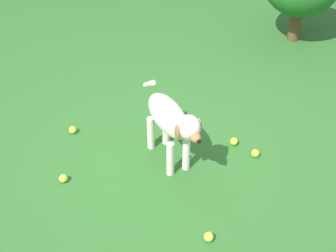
# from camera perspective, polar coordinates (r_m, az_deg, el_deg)

# --- Properties ---
(ground) EXTENTS (14.00, 14.00, 0.00)m
(ground) POSITION_cam_1_polar(r_m,az_deg,el_deg) (3.74, -0.73, -3.86)
(ground) COLOR #2D6026
(dog) EXTENTS (0.65, 0.70, 0.61)m
(dog) POSITION_cam_1_polar(r_m,az_deg,el_deg) (3.44, 0.39, 0.72)
(dog) COLOR silver
(dog) RESTS_ON ground
(tennis_ball_0) EXTENTS (0.07, 0.07, 0.07)m
(tennis_ball_0) POSITION_cam_1_polar(r_m,az_deg,el_deg) (4.05, -11.65, -0.47)
(tennis_ball_0) COLOR #CAE533
(tennis_ball_0) RESTS_ON ground
(tennis_ball_1) EXTENTS (0.07, 0.07, 0.07)m
(tennis_ball_1) POSITION_cam_1_polar(r_m,az_deg,el_deg) (3.59, -12.76, -6.31)
(tennis_ball_1) COLOR #C3E539
(tennis_ball_1) RESTS_ON ground
(tennis_ball_2) EXTENTS (0.07, 0.07, 0.07)m
(tennis_ball_2) POSITION_cam_1_polar(r_m,az_deg,el_deg) (3.79, 10.72, -3.31)
(tennis_ball_2) COLOR #C6DD32
(tennis_ball_2) RESTS_ON ground
(tennis_ball_3) EXTENTS (0.07, 0.07, 0.07)m
(tennis_ball_3) POSITION_cam_1_polar(r_m,az_deg,el_deg) (3.13, 5.04, -13.44)
(tennis_ball_3) COLOR #CCD739
(tennis_ball_3) RESTS_ON ground
(tennis_ball_4) EXTENTS (0.07, 0.07, 0.07)m
(tennis_ball_4) POSITION_cam_1_polar(r_m,az_deg,el_deg) (3.88, 8.13, -1.89)
(tennis_ball_4) COLOR #CDDF32
(tennis_ball_4) RESTS_ON ground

